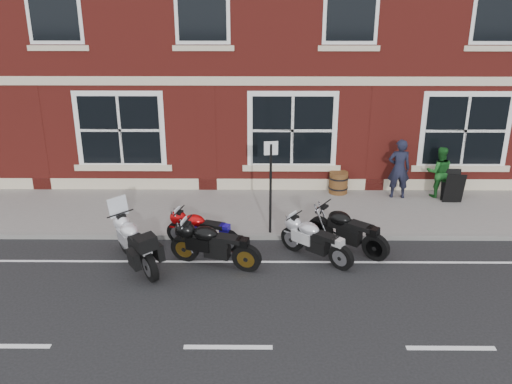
# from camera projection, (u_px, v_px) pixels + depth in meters

# --- Properties ---
(ground) EXTENTS (80.00, 80.00, 0.00)m
(ground) POSITION_uv_depth(u_px,v_px,m) (235.00, 266.00, 13.03)
(ground) COLOR black
(ground) RESTS_ON ground
(sidewalk) EXTENTS (30.00, 3.00, 0.12)m
(sidewalk) POSITION_uv_depth(u_px,v_px,m) (239.00, 211.00, 15.80)
(sidewalk) COLOR slate
(sidewalk) RESTS_ON ground
(kerb) EXTENTS (30.00, 0.16, 0.12)m
(kerb) POSITION_uv_depth(u_px,v_px,m) (237.00, 236.00, 14.33)
(kerb) COLOR slate
(kerb) RESTS_ON ground
(moto_touring_silver) EXTENTS (1.32, 1.95, 1.47)m
(moto_touring_silver) POSITION_uv_depth(u_px,v_px,m) (136.00, 241.00, 12.89)
(moto_touring_silver) COLOR black
(moto_touring_silver) RESTS_ON ground
(moto_sport_red) EXTENTS (1.84, 0.77, 0.86)m
(moto_sport_red) POSITION_uv_depth(u_px,v_px,m) (202.00, 228.00, 13.75)
(moto_sport_red) COLOR black
(moto_sport_red) RESTS_ON ground
(moto_sport_black) EXTENTS (2.11, 0.81, 0.98)m
(moto_sport_black) POSITION_uv_depth(u_px,v_px,m) (214.00, 243.00, 12.88)
(moto_sport_black) COLOR black
(moto_sport_black) RESTS_ON ground
(moto_sport_silver) EXTENTS (1.59, 1.43, 0.90)m
(moto_sport_silver) POSITION_uv_depth(u_px,v_px,m) (316.00, 238.00, 13.18)
(moto_sport_silver) COLOR black
(moto_sport_silver) RESTS_ON ground
(moto_naked_black) EXTENTS (1.79, 1.49, 0.99)m
(moto_naked_black) POSITION_uv_depth(u_px,v_px,m) (347.00, 228.00, 13.59)
(moto_naked_black) COLOR black
(moto_naked_black) RESTS_ON ground
(pedestrian_left) EXTENTS (0.65, 0.44, 1.75)m
(pedestrian_left) POSITION_uv_depth(u_px,v_px,m) (399.00, 169.00, 16.32)
(pedestrian_left) COLOR black
(pedestrian_left) RESTS_ON sidewalk
(pedestrian_right) EXTENTS (0.79, 0.65, 1.50)m
(pedestrian_right) POSITION_uv_depth(u_px,v_px,m) (439.00, 172.00, 16.42)
(pedestrian_right) COLOR #18541D
(pedestrian_right) RESTS_ON sidewalk
(a_board_sign) EXTENTS (0.55, 0.37, 0.91)m
(a_board_sign) POSITION_uv_depth(u_px,v_px,m) (453.00, 187.00, 16.16)
(a_board_sign) COLOR black
(a_board_sign) RESTS_ON sidewalk
(barrel_planter) EXTENTS (0.58, 0.58, 0.64)m
(barrel_planter) POSITION_uv_depth(u_px,v_px,m) (338.00, 182.00, 16.85)
(barrel_planter) COLOR #492E13
(barrel_planter) RESTS_ON sidewalk
(parking_sign) EXTENTS (0.34, 0.06, 2.39)m
(parking_sign) POSITION_uv_depth(u_px,v_px,m) (271.00, 181.00, 13.92)
(parking_sign) COLOR black
(parking_sign) RESTS_ON sidewalk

